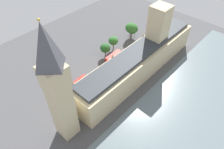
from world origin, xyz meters
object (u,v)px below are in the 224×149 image
at_px(car_blue_under_trees, 141,42).
at_px(plane_tree_slot_11, 113,41).
at_px(plane_tree_kerbside, 132,29).
at_px(car_white_by_river_gate, 148,35).
at_px(street_lamp_slot_14, 129,33).
at_px(pedestrian_far_end, 117,69).
at_px(street_lamp_slot_13, 135,30).
at_px(clock_tower, 57,87).
at_px(car_black_near_tower, 130,51).
at_px(plane_tree_slot_10, 105,48).
at_px(double_decker_bus_trailing, 113,57).
at_px(pedestrian_midblock, 118,67).
at_px(parliament_building, 141,59).
at_px(pedestrian_opposite_hall, 121,66).
at_px(plane_tree_slot_12, 131,28).
at_px(double_decker_bus_leading, 78,85).
at_px(car_yellow_cab_corner, 97,72).

height_order(car_blue_under_trees, plane_tree_slot_11, plane_tree_slot_11).
bearing_deg(plane_tree_kerbside, car_white_by_river_gate, -133.55).
height_order(car_white_by_river_gate, street_lamp_slot_14, street_lamp_slot_14).
relative_size(pedestrian_far_end, street_lamp_slot_14, 0.24).
bearing_deg(street_lamp_slot_13, clock_tower, 107.53).
distance_m(car_black_near_tower, pedestrian_far_end, 16.90).
xyz_separation_m(car_blue_under_trees, plane_tree_slot_10, (7.46, 23.50, 4.80)).
distance_m(car_blue_under_trees, double_decker_bus_trailing, 23.82).
xyz_separation_m(car_black_near_tower, plane_tree_slot_11, (9.15, 4.19, 4.97)).
bearing_deg(car_blue_under_trees, plane_tree_slot_10, 67.69).
xyz_separation_m(pedestrian_midblock, street_lamp_slot_13, (11.99, -28.84, 4.10)).
xyz_separation_m(parliament_building, pedestrian_opposite_hall, (9.13, 3.87, -7.50)).
relative_size(plane_tree_slot_10, plane_tree_slot_11, 0.99).
bearing_deg(parliament_building, street_lamp_slot_13, -47.32).
bearing_deg(plane_tree_slot_11, car_black_near_tower, -155.42).
bearing_deg(plane_tree_slot_10, clock_tower, 116.66).
bearing_deg(double_decker_bus_trailing, clock_tower, 107.77).
bearing_deg(pedestrian_opposite_hall, plane_tree_kerbside, -60.43).
bearing_deg(plane_tree_slot_12, double_decker_bus_trailing, 106.66).
distance_m(parliament_building, plane_tree_slot_12, 30.16).
bearing_deg(pedestrian_opposite_hall, clock_tower, 104.92).
relative_size(pedestrian_opposite_hall, plane_tree_slot_10, 0.21).
bearing_deg(plane_tree_slot_11, parliament_building, 167.83).
distance_m(double_decker_bus_trailing, street_lamp_slot_13, 27.37).
distance_m(parliament_building, street_lamp_slot_14, 29.75).
relative_size(pedestrian_midblock, plane_tree_slot_12, 0.16).
bearing_deg(plane_tree_slot_10, car_black_near_tower, -123.58).
height_order(parliament_building, pedestrian_far_end, parliament_building).
height_order(street_lamp_slot_13, street_lamp_slot_14, street_lamp_slot_13).
xyz_separation_m(car_blue_under_trees, pedestrian_far_end, (-5.14, 27.75, -0.20)).
relative_size(parliament_building, car_black_near_tower, 16.18).
height_order(clock_tower, street_lamp_slot_13, clock_tower).
relative_size(car_white_by_river_gate, plane_tree_slot_11, 0.52).
xyz_separation_m(parliament_building, street_lamp_slot_13, (21.56, -23.38, -3.41)).
relative_size(pedestrian_far_end, plane_tree_slot_12, 0.15).
distance_m(double_decker_bus_leading, plane_tree_kerbside, 52.04).
distance_m(car_blue_under_trees, plane_tree_kerbside, 10.10).
xyz_separation_m(plane_tree_slot_11, plane_tree_slot_12, (-0.31, -15.43, 1.58)).
bearing_deg(street_lamp_slot_14, car_yellow_cab_corner, 102.28).
bearing_deg(parliament_building, car_white_by_river_gate, -62.44).
height_order(pedestrian_far_end, street_lamp_slot_13, street_lamp_slot_13).
bearing_deg(plane_tree_kerbside, parliament_building, 135.82).
xyz_separation_m(pedestrian_opposite_hall, plane_tree_slot_12, (13.15, -24.17, 6.68)).
height_order(plane_tree_slot_10, street_lamp_slot_13, plane_tree_slot_10).
height_order(pedestrian_midblock, plane_tree_slot_10, plane_tree_slot_10).
distance_m(pedestrian_far_end, street_lamp_slot_14, 29.89).
bearing_deg(parliament_building, plane_tree_slot_12, -42.34).
distance_m(pedestrian_midblock, plane_tree_kerbside, 30.69).
relative_size(car_yellow_cab_corner, plane_tree_slot_12, 0.39).
xyz_separation_m(car_blue_under_trees, double_decker_bus_leading, (-0.01, 49.92, 1.75)).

